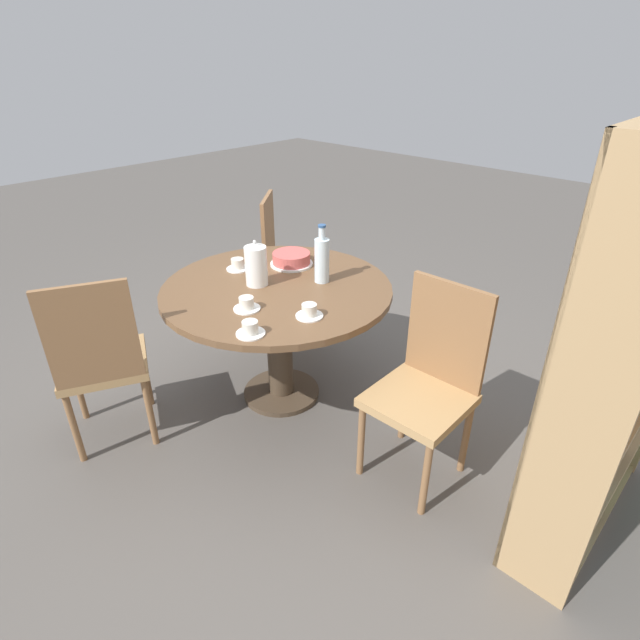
# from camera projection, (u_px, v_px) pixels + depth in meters

# --- Properties ---
(ground_plane) EXTENTS (14.00, 14.00, 0.00)m
(ground_plane) POSITION_uv_depth(u_px,v_px,m) (282.00, 394.00, 3.06)
(ground_plane) COLOR #56514C
(dining_table) EXTENTS (1.26, 1.26, 0.73)m
(dining_table) POSITION_uv_depth(u_px,v_px,m) (278.00, 309.00, 2.78)
(dining_table) COLOR #473828
(dining_table) RESTS_ON ground_plane
(chair_a) EXTENTS (0.42, 0.42, 0.97)m
(chair_a) POSITION_uv_depth(u_px,v_px,m) (428.00, 382.00, 2.31)
(chair_a) COLOR olive
(chair_a) RESTS_ON ground_plane
(chair_b) EXTENTS (0.59, 0.59, 0.97)m
(chair_b) POSITION_uv_depth(u_px,v_px,m) (287.00, 260.00, 3.64)
(chair_b) COLOR olive
(chair_b) RESTS_ON ground_plane
(chair_c) EXTENTS (0.56, 0.56, 0.97)m
(chair_c) POSITION_uv_depth(u_px,v_px,m) (101.00, 359.00, 2.48)
(chair_c) COLOR olive
(chair_c) RESTS_ON ground_plane
(bookshelf) EXTENTS (0.99, 0.28, 1.69)m
(bookshelf) POSITION_uv_depth(u_px,v_px,m) (618.00, 360.00, 1.90)
(bookshelf) COLOR tan
(bookshelf) RESTS_ON ground_plane
(coffee_pot) EXTENTS (0.12, 0.12, 0.25)m
(coffee_pot) POSITION_uv_depth(u_px,v_px,m) (256.00, 264.00, 2.68)
(coffee_pot) COLOR white
(coffee_pot) RESTS_ON dining_table
(water_bottle) EXTENTS (0.08, 0.08, 0.32)m
(water_bottle) POSITION_uv_depth(u_px,v_px,m) (322.00, 259.00, 2.70)
(water_bottle) COLOR silver
(water_bottle) RESTS_ON dining_table
(cake_main) EXTENTS (0.25, 0.25, 0.08)m
(cake_main) POSITION_uv_depth(u_px,v_px,m) (291.00, 259.00, 2.96)
(cake_main) COLOR white
(cake_main) RESTS_ON dining_table
(cup_a) EXTENTS (0.13, 0.13, 0.07)m
(cup_a) POSITION_uv_depth(u_px,v_px,m) (247.00, 305.00, 2.46)
(cup_a) COLOR white
(cup_a) RESTS_ON dining_table
(cup_b) EXTENTS (0.13, 0.13, 0.07)m
(cup_b) POSITION_uv_depth(u_px,v_px,m) (309.00, 312.00, 2.39)
(cup_b) COLOR white
(cup_b) RESTS_ON dining_table
(cup_c) EXTENTS (0.13, 0.13, 0.07)m
(cup_c) POSITION_uv_depth(u_px,v_px,m) (250.00, 329.00, 2.24)
(cup_c) COLOR white
(cup_c) RESTS_ON dining_table
(cup_d) EXTENTS (0.13, 0.13, 0.07)m
(cup_d) POSITION_uv_depth(u_px,v_px,m) (238.00, 265.00, 2.90)
(cup_d) COLOR white
(cup_d) RESTS_ON dining_table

